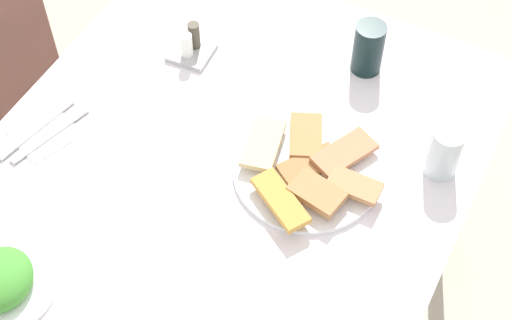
{
  "coord_description": "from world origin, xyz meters",
  "views": [
    {
      "loc": [
        -0.78,
        -0.48,
        1.99
      ],
      "look_at": [
        0.03,
        -0.06,
        0.77
      ],
      "focal_mm": 54.63,
      "sensor_mm": 36.0,
      "label": 1
    }
  ],
  "objects_px": {
    "drinking_glass": "(444,152)",
    "condiment_caddy": "(191,47)",
    "soda_can": "(368,48)",
    "salad_plate_rice": "(1,281)",
    "spoon": "(36,128)",
    "pide_platter": "(307,169)",
    "fork": "(50,134)",
    "dining_table": "(224,189)",
    "paper_napkin": "(43,132)"
  },
  "relations": [
    {
      "from": "salad_plate_rice",
      "to": "condiment_caddy",
      "type": "bearing_deg",
      "value": -0.4
    },
    {
      "from": "drinking_glass",
      "to": "salad_plate_rice",
      "type": "bearing_deg",
      "value": 135.21
    },
    {
      "from": "salad_plate_rice",
      "to": "paper_napkin",
      "type": "distance_m",
      "value": 0.35
    },
    {
      "from": "dining_table",
      "to": "drinking_glass",
      "type": "distance_m",
      "value": 0.45
    },
    {
      "from": "soda_can",
      "to": "fork",
      "type": "xyz_separation_m",
      "value": [
        -0.48,
        0.5,
        -0.06
      ]
    },
    {
      "from": "soda_can",
      "to": "drinking_glass",
      "type": "height_order",
      "value": "soda_can"
    },
    {
      "from": "pide_platter",
      "to": "dining_table",
      "type": "bearing_deg",
      "value": 112.15
    },
    {
      "from": "spoon",
      "to": "condiment_caddy",
      "type": "distance_m",
      "value": 0.38
    },
    {
      "from": "dining_table",
      "to": "pide_platter",
      "type": "distance_m",
      "value": 0.19
    },
    {
      "from": "salad_plate_rice",
      "to": "drinking_glass",
      "type": "relative_size",
      "value": 1.66
    },
    {
      "from": "salad_plate_rice",
      "to": "drinking_glass",
      "type": "height_order",
      "value": "drinking_glass"
    },
    {
      "from": "soda_can",
      "to": "condiment_caddy",
      "type": "bearing_deg",
      "value": 111.18
    },
    {
      "from": "drinking_glass",
      "to": "condiment_caddy",
      "type": "distance_m",
      "value": 0.6
    },
    {
      "from": "spoon",
      "to": "condiment_caddy",
      "type": "height_order",
      "value": "condiment_caddy"
    },
    {
      "from": "dining_table",
      "to": "pide_platter",
      "type": "bearing_deg",
      "value": -67.85
    },
    {
      "from": "dining_table",
      "to": "paper_napkin",
      "type": "xyz_separation_m",
      "value": [
        -0.09,
        0.37,
        0.08
      ]
    },
    {
      "from": "salad_plate_rice",
      "to": "fork",
      "type": "xyz_separation_m",
      "value": [
        0.32,
        0.13,
        -0.02
      ]
    },
    {
      "from": "pide_platter",
      "to": "fork",
      "type": "height_order",
      "value": "pide_platter"
    },
    {
      "from": "fork",
      "to": "paper_napkin",
      "type": "bearing_deg",
      "value": 105.79
    },
    {
      "from": "fork",
      "to": "drinking_glass",
      "type": "bearing_deg",
      "value": -52.93
    },
    {
      "from": "pide_platter",
      "to": "paper_napkin",
      "type": "relative_size",
      "value": 2.62
    },
    {
      "from": "condiment_caddy",
      "to": "spoon",
      "type": "bearing_deg",
      "value": 152.56
    },
    {
      "from": "pide_platter",
      "to": "condiment_caddy",
      "type": "bearing_deg",
      "value": 64.09
    },
    {
      "from": "paper_napkin",
      "to": "spoon",
      "type": "height_order",
      "value": "spoon"
    },
    {
      "from": "drinking_glass",
      "to": "fork",
      "type": "bearing_deg",
      "value": 111.29
    },
    {
      "from": "drinking_glass",
      "to": "dining_table",
      "type": "bearing_deg",
      "value": 116.57
    },
    {
      "from": "dining_table",
      "to": "soda_can",
      "type": "height_order",
      "value": "soda_can"
    },
    {
      "from": "fork",
      "to": "spoon",
      "type": "bearing_deg",
      "value": 105.79
    },
    {
      "from": "salad_plate_rice",
      "to": "soda_can",
      "type": "bearing_deg",
      "value": -24.64
    },
    {
      "from": "dining_table",
      "to": "drinking_glass",
      "type": "relative_size",
      "value": 9.53
    },
    {
      "from": "salad_plate_rice",
      "to": "fork",
      "type": "distance_m",
      "value": 0.35
    },
    {
      "from": "drinking_glass",
      "to": "fork",
      "type": "relative_size",
      "value": 0.6
    },
    {
      "from": "dining_table",
      "to": "soda_can",
      "type": "bearing_deg",
      "value": -21.15
    },
    {
      "from": "salad_plate_rice",
      "to": "fork",
      "type": "bearing_deg",
      "value": 22.77
    },
    {
      "from": "soda_can",
      "to": "fork",
      "type": "relative_size",
      "value": 0.63
    },
    {
      "from": "dining_table",
      "to": "fork",
      "type": "xyz_separation_m",
      "value": [
        -0.09,
        0.35,
        0.08
      ]
    },
    {
      "from": "dining_table",
      "to": "spoon",
      "type": "distance_m",
      "value": 0.41
    },
    {
      "from": "dining_table",
      "to": "condiment_caddy",
      "type": "distance_m",
      "value": 0.34
    },
    {
      "from": "fork",
      "to": "spoon",
      "type": "height_order",
      "value": "same"
    },
    {
      "from": "pide_platter",
      "to": "spoon",
      "type": "bearing_deg",
      "value": 106.2
    },
    {
      "from": "salad_plate_rice",
      "to": "paper_napkin",
      "type": "xyz_separation_m",
      "value": [
        0.32,
        0.15,
        -0.02
      ]
    },
    {
      "from": "pide_platter",
      "to": "soda_can",
      "type": "bearing_deg",
      "value": 1.39
    },
    {
      "from": "drinking_glass",
      "to": "spoon",
      "type": "height_order",
      "value": "drinking_glass"
    },
    {
      "from": "spoon",
      "to": "salad_plate_rice",
      "type": "bearing_deg",
      "value": -140.72
    },
    {
      "from": "soda_can",
      "to": "drinking_glass",
      "type": "xyz_separation_m",
      "value": [
        -0.19,
        -0.24,
        -0.0
      ]
    },
    {
      "from": "salad_plate_rice",
      "to": "condiment_caddy",
      "type": "xyz_separation_m",
      "value": [
        0.66,
        -0.0,
        0.0
      ]
    },
    {
      "from": "salad_plate_rice",
      "to": "condiment_caddy",
      "type": "height_order",
      "value": "condiment_caddy"
    },
    {
      "from": "drinking_glass",
      "to": "condiment_caddy",
      "type": "bearing_deg",
      "value": 85.26
    },
    {
      "from": "salad_plate_rice",
      "to": "soda_can",
      "type": "height_order",
      "value": "soda_can"
    },
    {
      "from": "soda_can",
      "to": "paper_napkin",
      "type": "xyz_separation_m",
      "value": [
        -0.48,
        0.52,
        -0.06
      ]
    }
  ]
}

